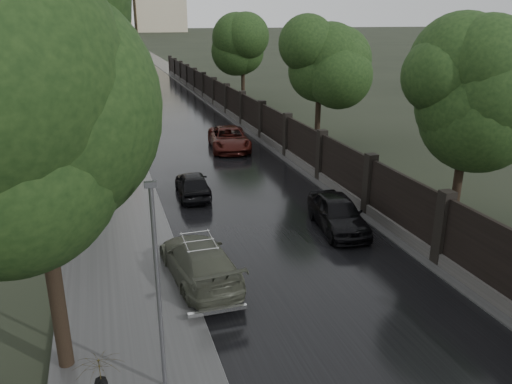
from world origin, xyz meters
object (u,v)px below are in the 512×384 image
object	(u,v)px
volga_sedan	(200,261)
pedestrian_umbrella	(100,377)
car_right_near	(338,213)
car_right_far	(229,139)
lamp_post	(158,290)
traffic_light	(131,112)
tree_right_b	(320,70)
tree_right_a	(469,105)
tree_left_far	(68,62)
hatchback_left	(193,184)
tree_right_c	(243,52)
tree_left_near	(28,109)

from	to	relation	value
volga_sedan	pedestrian_umbrella	bearing A→B (deg)	58.28
car_right_near	car_right_far	world-z (taller)	car_right_far
lamp_post	traffic_light	distance (m)	23.52
tree_right_b	traffic_light	world-z (taller)	tree_right_b
traffic_light	car_right_far	bearing A→B (deg)	-21.04
tree_right_a	lamp_post	xyz separation A→B (m)	(-12.90, -6.50, -2.28)
lamp_post	volga_sedan	size ratio (longest dim) A/B	1.10
tree_left_far	hatchback_left	size ratio (longest dim) A/B	2.00
tree_right_a	pedestrian_umbrella	distance (m)	16.54
traffic_light	car_right_far	size ratio (longest dim) A/B	0.77
tree_right_c	tree_left_near	bearing A→B (deg)	-112.20
tree_left_near	hatchback_left	xyz separation A→B (m)	(5.27, 11.44, -5.79)
tree_right_c	pedestrian_umbrella	world-z (taller)	tree_right_c
tree_right_a	pedestrian_umbrella	bearing A→B (deg)	-150.93
volga_sedan	lamp_post	bearing A→B (deg)	64.32
tree_left_far	tree_right_b	bearing A→B (deg)	-27.30
tree_left_far	car_right_far	world-z (taller)	tree_left_far
hatchback_left	car_right_near	xyz separation A→B (m)	(4.88, -5.63, 0.08)
tree_right_b	car_right_far	distance (m)	7.30
tree_right_b	car_right_far	xyz separation A→B (m)	(-5.90, 0.73, -4.23)
hatchback_left	tree_left_near	bearing A→B (deg)	68.66
tree_right_b	traffic_light	distance (m)	12.44
hatchback_left	car_right_near	bearing A→B (deg)	134.28
tree_left_near	tree_right_c	size ratio (longest dim) A/B	1.31
tree_right_b	volga_sedan	world-z (taller)	tree_right_b
tree_right_c	car_right_far	bearing A→B (deg)	-108.86
tree_right_a	volga_sedan	world-z (taller)	tree_right_a
volga_sedan	hatchback_left	xyz separation A→B (m)	(1.27, 8.04, -0.05)
tree_right_a	hatchback_left	bearing A→B (deg)	146.76
traffic_light	car_right_far	xyz separation A→B (m)	(5.90, -2.27, -1.68)
tree_left_near	traffic_light	size ratio (longest dim) A/B	2.29
volga_sedan	hatchback_left	world-z (taller)	volga_sedan
tree_left_near	traffic_light	world-z (taller)	tree_left_near
tree_left_near	hatchback_left	bearing A→B (deg)	65.27
lamp_post	hatchback_left	bearing A→B (deg)	76.66
tree_left_near	hatchback_left	size ratio (longest dim) A/B	2.48
tree_left_near	car_right_far	world-z (taller)	tree_left_near
tree_right_c	lamp_post	bearing A→B (deg)	-108.52
pedestrian_umbrella	tree_left_far	bearing A→B (deg)	106.60
tree_right_a	tree_right_b	xyz separation A→B (m)	(0.00, 14.00, 0.00)
tree_right_a	lamp_post	size ratio (longest dim) A/B	1.37
car_right_near	tree_right_c	bearing A→B (deg)	87.60
traffic_light	volga_sedan	distance (m)	18.68
tree_right_c	lamp_post	xyz separation A→B (m)	(-12.90, -38.50, -2.28)
tree_left_far	tree_right_b	xyz separation A→B (m)	(15.50, -8.00, -0.29)
volga_sedan	hatchback_left	bearing A→B (deg)	-104.50
lamp_post	pedestrian_umbrella	distance (m)	2.08
tree_right_c	hatchback_left	size ratio (longest dim) A/B	1.90
lamp_post	car_right_far	world-z (taller)	lamp_post
tree_left_near	pedestrian_umbrella	bearing A→B (deg)	-72.68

